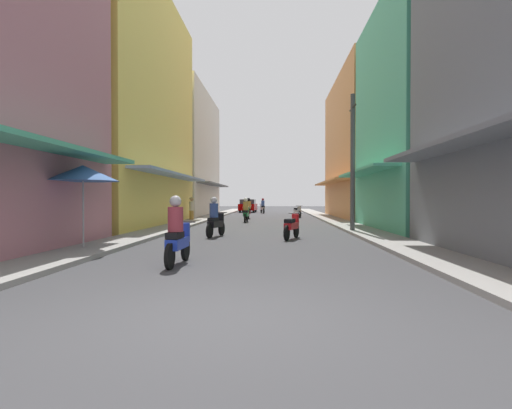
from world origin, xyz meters
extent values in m
plane|color=#38383A|center=(0.00, 20.86, 0.00)|extent=(109.40, 109.40, 0.00)
cube|color=gray|center=(-4.60, 20.86, 0.06)|extent=(1.56, 57.73, 0.12)
cube|color=gray|center=(4.60, 20.86, 0.06)|extent=(1.56, 57.73, 0.12)
cube|color=#4CB28C|center=(-4.88, 4.07, 2.80)|extent=(1.10, 9.13, 0.12)
cube|color=#EFD159|center=(-8.38, 16.48, 6.55)|extent=(6.00, 13.40, 13.11)
cube|color=#8CA5CC|center=(-4.88, 16.48, 2.80)|extent=(1.10, 12.06, 0.12)
cube|color=silver|center=(-8.38, 30.33, 5.52)|extent=(6.00, 12.95, 11.04)
cube|color=slate|center=(-4.88, 30.33, 2.80)|extent=(1.10, 11.66, 0.12)
cube|color=slate|center=(4.88, 3.99, 2.80)|extent=(1.10, 8.99, 0.12)
cube|color=#4CB28C|center=(8.38, 13.90, 5.31)|extent=(6.00, 8.95, 10.62)
cube|color=#4CB28C|center=(4.88, 13.90, 2.80)|extent=(1.10, 8.05, 0.12)
cube|color=#D88C4C|center=(8.38, 25.62, 5.42)|extent=(6.00, 13.68, 10.85)
cube|color=#D88C4C|center=(4.88, 25.62, 2.80)|extent=(1.10, 12.31, 0.12)
cylinder|color=black|center=(-1.53, 4.44, 0.28)|extent=(0.10, 0.56, 0.56)
cylinder|color=black|center=(-1.58, 3.19, 0.28)|extent=(0.10, 0.56, 0.56)
cube|color=#1E38B7|center=(-1.56, 3.77, 0.50)|extent=(0.32, 1.01, 0.24)
cube|color=black|center=(-1.56, 3.57, 0.70)|extent=(0.30, 0.57, 0.14)
cylinder|color=#1E38B7|center=(-1.54, 4.32, 0.70)|extent=(0.28, 0.28, 0.45)
cylinder|color=black|center=(-1.54, 4.32, 0.95)|extent=(0.55, 0.05, 0.03)
cylinder|color=#99333F|center=(-1.56, 3.62, 1.05)|extent=(0.34, 0.34, 0.55)
sphere|color=#B2B2B7|center=(-1.56, 3.62, 1.45)|extent=(0.26, 0.26, 0.26)
cylinder|color=black|center=(2.58, 26.04, 0.28)|extent=(0.22, 0.56, 0.56)
cylinder|color=black|center=(2.26, 27.25, 0.28)|extent=(0.22, 0.56, 0.56)
cube|color=#B2B2B7|center=(2.40, 26.70, 0.50)|extent=(0.53, 1.04, 0.24)
cube|color=black|center=(2.35, 26.89, 0.70)|extent=(0.41, 0.61, 0.14)
cylinder|color=#B2B2B7|center=(2.54, 26.16, 0.70)|extent=(0.28, 0.28, 0.45)
cylinder|color=black|center=(2.54, 26.16, 0.95)|extent=(0.54, 0.17, 0.03)
cylinder|color=black|center=(-1.43, 25.22, 0.28)|extent=(0.13, 0.56, 0.56)
cylinder|color=black|center=(-1.33, 23.98, 0.28)|extent=(0.13, 0.56, 0.56)
cube|color=maroon|center=(-1.37, 24.55, 0.50)|extent=(0.36, 1.02, 0.24)
cube|color=black|center=(-1.36, 24.35, 0.70)|extent=(0.32, 0.58, 0.14)
cylinder|color=maroon|center=(-1.42, 25.10, 0.70)|extent=(0.28, 0.28, 0.45)
cylinder|color=black|center=(-1.42, 25.10, 0.95)|extent=(0.55, 0.07, 0.03)
cylinder|color=#BF8C3F|center=(-1.36, 24.40, 1.05)|extent=(0.34, 0.34, 0.55)
sphere|color=black|center=(-1.36, 24.40, 1.45)|extent=(0.26, 0.26, 0.26)
cylinder|color=black|center=(-1.56, 11.05, 0.28)|extent=(0.21, 0.56, 0.56)
cylinder|color=black|center=(-1.85, 9.83, 0.28)|extent=(0.21, 0.56, 0.56)
cube|color=black|center=(-1.72, 10.39, 0.50)|extent=(0.51, 1.04, 0.24)
cube|color=black|center=(-1.77, 10.20, 0.70)|extent=(0.40, 0.61, 0.14)
cylinder|color=black|center=(-1.59, 10.93, 0.70)|extent=(0.28, 0.28, 0.45)
cylinder|color=black|center=(-1.59, 10.93, 0.95)|extent=(0.54, 0.16, 0.03)
cylinder|color=#334C8C|center=(-1.75, 10.25, 1.05)|extent=(0.34, 0.34, 0.55)
sphere|color=#B2B2B7|center=(-1.75, 10.25, 1.45)|extent=(0.26, 0.26, 0.26)
cylinder|color=black|center=(-0.84, 36.17, 0.28)|extent=(0.21, 0.56, 0.56)
cylinder|color=black|center=(-0.55, 34.96, 0.28)|extent=(0.21, 0.56, 0.56)
cube|color=silver|center=(-0.68, 35.52, 0.50)|extent=(0.51, 1.04, 0.24)
cube|color=black|center=(-0.64, 35.32, 0.70)|extent=(0.40, 0.61, 0.14)
cylinder|color=silver|center=(-0.81, 36.05, 0.70)|extent=(0.28, 0.28, 0.45)
cylinder|color=black|center=(-0.81, 36.05, 0.95)|extent=(0.54, 0.16, 0.03)
cylinder|color=#334C8C|center=(-0.65, 35.37, 1.05)|extent=(0.34, 0.34, 0.55)
sphere|color=maroon|center=(-0.65, 35.37, 1.45)|extent=(0.26, 0.26, 0.26)
cylinder|color=black|center=(1.47, 10.23, 0.28)|extent=(0.26, 0.56, 0.56)
cylinder|color=black|center=(1.07, 9.04, 0.28)|extent=(0.26, 0.56, 0.56)
cube|color=red|center=(1.25, 9.59, 0.50)|extent=(0.59, 1.04, 0.24)
cube|color=black|center=(1.19, 9.40, 0.70)|extent=(0.45, 0.62, 0.14)
cylinder|color=red|center=(1.43, 10.11, 0.70)|extent=(0.28, 0.28, 0.45)
cylinder|color=black|center=(1.43, 10.11, 0.95)|extent=(0.53, 0.21, 0.03)
cylinder|color=black|center=(-1.22, 20.82, 0.28)|extent=(0.10, 0.56, 0.56)
cylinder|color=black|center=(-1.26, 19.57, 0.28)|extent=(0.10, 0.56, 0.56)
cube|color=#197233|center=(-1.24, 20.15, 0.50)|extent=(0.31, 1.01, 0.24)
cube|color=black|center=(-1.25, 19.95, 0.70)|extent=(0.30, 0.57, 0.14)
cylinder|color=#197233|center=(-1.22, 20.70, 0.70)|extent=(0.28, 0.28, 0.45)
cylinder|color=black|center=(-1.22, 20.70, 0.95)|extent=(0.55, 0.05, 0.03)
cylinder|color=#BF8C3F|center=(-1.25, 20.00, 1.05)|extent=(0.34, 0.34, 0.55)
sphere|color=silver|center=(-1.25, 20.00, 1.45)|extent=(0.26, 0.26, 0.26)
cube|color=#8C0000|center=(-2.43, 38.85, 0.60)|extent=(1.92, 4.17, 0.70)
cube|color=#333D47|center=(-2.44, 38.70, 1.15)|extent=(1.68, 2.16, 0.60)
cylinder|color=black|center=(-3.13, 40.13, 0.32)|extent=(0.21, 0.65, 0.64)
cylinder|color=black|center=(-1.63, 40.07, 0.32)|extent=(0.21, 0.65, 0.64)
cylinder|color=black|center=(-3.23, 37.63, 0.32)|extent=(0.21, 0.65, 0.64)
cylinder|color=black|center=(-1.73, 37.57, 0.32)|extent=(0.21, 0.65, 0.64)
cylinder|color=#BF8C3F|center=(-4.95, 20.88, 0.36)|extent=(0.28, 0.28, 0.72)
cylinder|color=beige|center=(-4.95, 20.88, 1.03)|extent=(0.34, 0.34, 0.61)
sphere|color=tan|center=(-4.95, 20.88, 1.47)|extent=(0.22, 0.22, 0.22)
cone|color=#D1B77A|center=(-4.95, 20.88, 1.57)|extent=(0.44, 0.44, 0.16)
cylinder|color=#99999E|center=(-4.81, 5.89, 1.14)|extent=(0.05, 0.05, 2.29)
cone|color=#335999|center=(-4.81, 5.89, 2.24)|extent=(1.98, 1.98, 0.45)
cylinder|color=#4C4C4F|center=(4.07, 12.50, 3.06)|extent=(0.20, 0.20, 6.13)
cylinder|color=#3F382D|center=(4.07, 12.50, 5.53)|extent=(0.08, 1.20, 0.08)
camera|label=1|loc=(0.67, -4.96, 1.50)|focal=27.41mm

